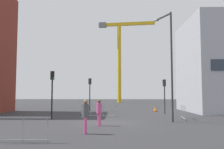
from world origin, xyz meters
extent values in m
plane|color=#333335|center=(0.00, 0.00, 0.00)|extent=(160.00, 160.00, 0.00)
cylinder|color=gold|center=(1.07, 40.85, 9.20)|extent=(0.90, 0.90, 18.40)
cube|color=gold|center=(3.26, 40.55, 18.80)|extent=(12.60, 2.39, 0.70)
cube|color=slate|center=(-2.93, 41.39, 18.80)|extent=(1.94, 1.43, 1.10)
cylinder|color=#2D2D30|center=(4.46, 0.26, 4.09)|extent=(0.14, 0.14, 8.18)
cube|color=#2D2D30|center=(4.06, 1.11, 8.08)|extent=(0.89, 1.75, 0.10)
ellipsoid|color=silver|center=(3.66, 1.97, 8.06)|extent=(0.44, 0.24, 0.16)
cylinder|color=#2D2D30|center=(5.40, 8.04, 1.43)|extent=(0.12, 0.12, 2.85)
cube|color=#2D2D30|center=(5.40, 8.04, 3.20)|extent=(0.29, 0.25, 0.70)
sphere|color=#390605|center=(5.22, 8.03, 3.42)|extent=(0.11, 0.11, 0.11)
sphere|color=#3C2905|center=(5.22, 8.03, 3.20)|extent=(0.11, 0.11, 0.11)
sphere|color=green|center=(5.22, 8.03, 2.98)|extent=(0.11, 0.11, 0.11)
cylinder|color=black|center=(-4.91, 2.32, 1.61)|extent=(0.12, 0.12, 3.22)
cube|color=black|center=(-4.91, 2.32, 3.57)|extent=(0.36, 0.37, 0.70)
sphere|color=#390605|center=(-4.81, 2.18, 3.79)|extent=(0.11, 0.11, 0.11)
sphere|color=#3C2905|center=(-4.81, 2.18, 3.57)|extent=(0.11, 0.11, 0.11)
sphere|color=green|center=(-4.81, 2.18, 3.35)|extent=(0.11, 0.11, 0.11)
cylinder|color=#232326|center=(-2.81, 11.70, 1.60)|extent=(0.12, 0.12, 3.21)
cube|color=#232326|center=(-2.81, 11.70, 3.56)|extent=(0.37, 0.36, 0.70)
sphere|color=red|center=(-2.67, 11.81, 3.78)|extent=(0.11, 0.11, 0.11)
sphere|color=#3C2905|center=(-2.67, 11.81, 3.56)|extent=(0.11, 0.11, 0.11)
sphere|color=#07330F|center=(-2.67, 11.81, 3.34)|extent=(0.11, 0.11, 0.11)
cylinder|color=#D14C8C|center=(-1.23, -5.04, 0.42)|extent=(0.14, 0.14, 0.84)
cylinder|color=#D14C8C|center=(-1.22, -5.24, 0.42)|extent=(0.14, 0.14, 0.84)
cylinder|color=#4C4C51|center=(-1.23, -5.14, 1.19)|extent=(0.34, 0.34, 0.70)
sphere|color=#8C6647|center=(-1.23, -5.14, 1.65)|extent=(0.23, 0.23, 0.23)
cylinder|color=#D14C8C|center=(-0.79, -1.80, 0.40)|extent=(0.14, 0.14, 0.80)
cylinder|color=#D14C8C|center=(-0.70, -1.98, 0.40)|extent=(0.14, 0.14, 0.80)
cylinder|color=#D14C8C|center=(-0.75, -1.89, 1.13)|extent=(0.34, 0.34, 0.66)
sphere|color=brown|center=(-0.75, -1.89, 1.57)|extent=(0.22, 0.22, 0.22)
cube|color=#9EA0A5|center=(-3.09, 8.16, 1.05)|extent=(0.15, 2.49, 0.06)
cube|color=#9EA0A5|center=(-3.09, 8.16, 0.10)|extent=(0.15, 2.49, 0.06)
cylinder|color=#9EA0A5|center=(-3.13, 7.04, 0.53)|extent=(0.04, 0.04, 1.05)
cylinder|color=#9EA0A5|center=(-3.09, 8.16, 0.53)|extent=(0.04, 0.04, 1.05)
cylinder|color=#9EA0A5|center=(-3.05, 9.27, 0.53)|extent=(0.04, 0.04, 1.05)
cube|color=gray|center=(5.80, 2.45, 1.05)|extent=(0.36, 2.46, 0.06)
cube|color=gray|center=(5.80, 2.45, 0.10)|extent=(0.36, 2.46, 0.06)
cylinder|color=gray|center=(5.66, 1.35, 0.53)|extent=(0.04, 0.04, 1.05)
cylinder|color=gray|center=(5.80, 2.45, 0.53)|extent=(0.04, 0.04, 1.05)
cylinder|color=gray|center=(5.93, 3.55, 0.53)|extent=(0.04, 0.04, 1.05)
cube|color=#9EA0A5|center=(-0.82, 4.36, 1.05)|extent=(2.53, 0.26, 0.06)
cube|color=#9EA0A5|center=(-0.82, 4.36, 0.10)|extent=(2.53, 0.26, 0.06)
cylinder|color=#9EA0A5|center=(-1.95, 4.45, 0.53)|extent=(0.04, 0.04, 1.05)
cylinder|color=#9EA0A5|center=(-0.82, 4.36, 0.53)|extent=(0.04, 0.04, 1.05)
cylinder|color=#9EA0A5|center=(0.32, 4.27, 0.53)|extent=(0.04, 0.04, 1.05)
cube|color=gray|center=(-3.58, -7.47, 1.05)|extent=(2.33, 0.07, 0.06)
cube|color=gray|center=(-3.58, -7.47, 0.10)|extent=(2.33, 0.07, 0.06)
cylinder|color=gray|center=(-3.58, -7.47, 0.53)|extent=(0.04, 0.04, 1.05)
cylinder|color=gray|center=(-2.53, -7.47, 0.53)|extent=(0.04, 0.04, 1.05)
cube|color=black|center=(4.95, 11.60, 0.01)|extent=(0.58, 0.58, 0.03)
cone|color=orange|center=(4.95, 11.60, 0.29)|extent=(0.45, 0.45, 0.59)
camera|label=1|loc=(0.37, -18.06, 2.05)|focal=39.94mm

